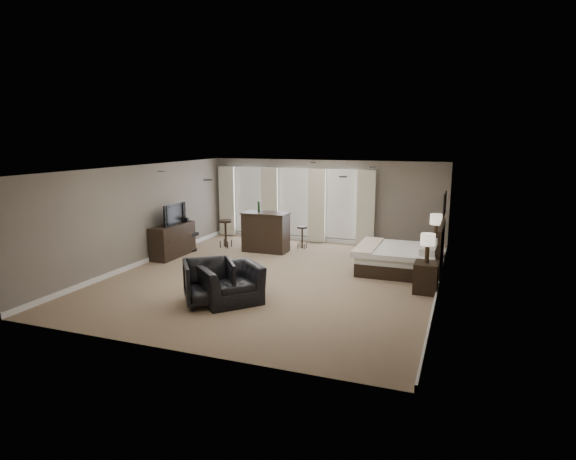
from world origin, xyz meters
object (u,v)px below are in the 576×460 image
(bed, at_px, (394,246))
(bar_counter, at_px, (266,232))
(dresser, at_px, (173,240))
(lamp_near, at_px, (427,248))
(tv, at_px, (172,222))
(bar_stool_right, at_px, (302,237))
(nightstand_near, at_px, (426,277))
(lamp_far, at_px, (436,227))
(armchair_far, at_px, (209,280))
(armchair_near, at_px, (230,277))
(nightstand_far, at_px, (435,250))
(bar_stool_left, at_px, (226,234))
(desk_chair, at_px, (187,233))

(bed, distance_m, bar_counter, 3.90)
(dresser, relative_size, bar_counter, 1.17)
(lamp_near, distance_m, tv, 6.97)
(dresser, xyz_separation_m, bar_stool_right, (3.08, 2.20, -0.12))
(nightstand_near, height_order, dresser, dresser)
(lamp_far, distance_m, tv, 7.23)
(nightstand_near, xyz_separation_m, tv, (-6.92, 0.81, 0.65))
(armchair_far, bearing_deg, bar_stool_right, 51.31)
(lamp_near, distance_m, armchair_near, 4.22)
(nightstand_far, bearing_deg, lamp_far, 0.00)
(nightstand_near, height_order, armchair_near, armchair_near)
(lamp_near, bearing_deg, tv, 173.31)
(nightstand_near, relative_size, bar_stool_left, 0.78)
(dresser, xyz_separation_m, tv, (0.00, 0.00, 0.52))
(lamp_far, xyz_separation_m, bar_stool_right, (-3.84, 0.11, -0.58))
(bed, relative_size, desk_chair, 1.90)
(lamp_far, height_order, desk_chair, lamp_far)
(nightstand_far, bearing_deg, bar_stool_right, 178.41)
(lamp_near, relative_size, lamp_far, 0.90)
(bar_counter, distance_m, bar_stool_left, 1.36)
(bar_stool_left, bearing_deg, armchair_near, -61.31)
(dresser, bearing_deg, lamp_near, -6.69)
(lamp_near, height_order, armchair_far, lamp_near)
(tv, distance_m, armchair_near, 4.35)
(lamp_near, relative_size, armchair_far, 0.65)
(nightstand_near, xyz_separation_m, armchair_far, (-4.02, -2.27, 0.16))
(dresser, bearing_deg, nightstand_far, 16.80)
(tv, height_order, bar_counter, bar_counter)
(dresser, relative_size, armchair_far, 1.60)
(nightstand_near, xyz_separation_m, armchair_near, (-3.67, -2.04, 0.19))
(nightstand_far, distance_m, bar_stool_right, 3.84)
(bar_stool_right, bearing_deg, lamp_near, -38.07)
(lamp_far, bearing_deg, armchair_near, -126.57)
(armchair_far, xyz_separation_m, bar_stool_left, (-2.03, 4.58, -0.07))
(lamp_near, bearing_deg, armchair_far, -150.62)
(bed, bearing_deg, tv, -173.95)
(bed, relative_size, lamp_far, 2.80)
(dresser, height_order, desk_chair, desk_chair)
(nightstand_near, bearing_deg, dresser, 173.31)
(tv, bearing_deg, lamp_near, -96.69)
(lamp_far, bearing_deg, lamp_near, -90.00)
(tv, height_order, armchair_far, tv)
(bar_stool_right, bearing_deg, bar_counter, -139.23)
(tv, xyz_separation_m, bar_counter, (2.21, 1.45, -0.39))
(dresser, xyz_separation_m, armchair_far, (2.90, -3.08, 0.03))
(lamp_far, bearing_deg, nightstand_near, -90.00)
(armchair_far, bearing_deg, lamp_far, 15.40)
(bed, distance_m, bar_stool_left, 5.24)
(lamp_far, bearing_deg, desk_chair, -168.67)
(nightstand_far, distance_m, armchair_near, 6.16)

